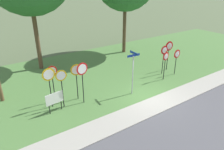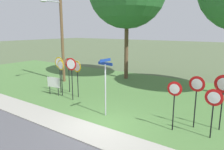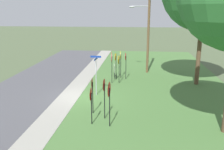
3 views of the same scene
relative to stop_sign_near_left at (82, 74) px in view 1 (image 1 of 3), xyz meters
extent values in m
plane|color=#4C5B3D|center=(3.90, -2.00, -2.06)|extent=(160.00, 160.00, 0.00)
cube|color=#4C4C51|center=(3.90, -6.80, -2.06)|extent=(44.00, 6.40, 0.01)
cube|color=#99968C|center=(3.90, -2.80, -2.03)|extent=(44.00, 1.60, 0.06)
cube|color=#477038|center=(3.90, 4.00, -2.04)|extent=(44.00, 12.00, 0.04)
cylinder|color=black|center=(0.00, 0.03, -0.81)|extent=(0.06, 0.06, 2.42)
cylinder|color=red|center=(0.00, -0.01, 0.34)|extent=(0.78, 0.14, 0.79)
cylinder|color=white|center=(0.00, -0.03, 0.34)|extent=(0.61, 0.10, 0.61)
cylinder|color=black|center=(-1.49, 1.19, -0.92)|extent=(0.06, 0.06, 2.21)
cylinder|color=red|center=(-1.49, 1.15, 0.14)|extent=(0.66, 0.06, 0.66)
cylinder|color=white|center=(-1.49, 1.13, 0.14)|extent=(0.52, 0.04, 0.52)
cylinder|color=black|center=(-1.26, 0.28, -0.92)|extent=(0.06, 0.06, 2.20)
cylinder|color=gold|center=(-1.26, 0.24, 0.12)|extent=(0.68, 0.10, 0.68)
cylinder|color=white|center=(-1.26, 0.23, 0.12)|extent=(0.53, 0.07, 0.53)
cylinder|color=black|center=(-0.11, 0.66, -0.94)|extent=(0.06, 0.06, 2.16)
cylinder|color=gold|center=(-0.11, 0.62, 0.08)|extent=(0.74, 0.09, 0.74)
cylinder|color=white|center=(-0.11, 0.60, 0.08)|extent=(0.58, 0.06, 0.58)
cylinder|color=black|center=(-1.85, 0.68, -0.89)|extent=(0.06, 0.06, 2.27)
cylinder|color=gold|center=(-1.85, 0.64, 0.19)|extent=(0.79, 0.07, 0.79)
cylinder|color=white|center=(-1.85, 0.62, 0.19)|extent=(0.61, 0.04, 0.61)
cylinder|color=black|center=(7.55, 0.40, -0.93)|extent=(0.06, 0.06, 2.18)
cone|color=red|center=(7.55, 0.36, 0.08)|extent=(0.72, 0.08, 0.71)
cone|color=white|center=(7.55, 0.34, 0.08)|extent=(0.49, 0.05, 0.49)
cylinder|color=black|center=(8.58, 0.83, -0.90)|extent=(0.06, 0.06, 2.24)
cone|color=red|center=(8.58, 0.79, 0.14)|extent=(0.83, 0.11, 0.83)
cone|color=white|center=(8.58, 0.77, 0.14)|extent=(0.56, 0.07, 0.56)
cylinder|color=black|center=(6.83, -0.44, -1.01)|extent=(0.06, 0.06, 2.02)
cone|color=red|center=(6.83, -0.48, -0.06)|extent=(0.65, 0.08, 0.65)
cone|color=silver|center=(6.83, -0.50, -0.06)|extent=(0.44, 0.05, 0.44)
cylinder|color=black|center=(8.40, -0.22, -1.09)|extent=(0.06, 0.06, 1.86)
cone|color=red|center=(8.40, -0.26, -0.23)|extent=(0.72, 0.03, 0.72)
cone|color=white|center=(8.40, -0.28, -0.23)|extent=(0.49, 0.02, 0.49)
cylinder|color=#9EA0A8|center=(3.31, -0.82, -0.66)|extent=(0.07, 0.07, 2.72)
cylinder|color=#9EA0A8|center=(3.31, -0.82, 0.72)|extent=(0.09, 0.09, 0.03)
cube|color=navy|center=(3.31, -0.82, 0.78)|extent=(0.96, 0.10, 0.15)
cube|color=navy|center=(3.31, -0.82, 0.95)|extent=(0.09, 0.81, 0.15)
cylinder|color=black|center=(-2.25, 0.01, -1.75)|extent=(0.05, 0.05, 0.55)
cylinder|color=black|center=(-1.48, 0.11, -1.75)|extent=(0.05, 0.05, 0.55)
cube|color=white|center=(-1.86, 0.06, -1.12)|extent=(1.09, 0.17, 0.70)
cylinder|color=brown|center=(-0.47, 7.45, 1.12)|extent=(0.36, 0.36, 6.28)
cylinder|color=brown|center=(8.57, 7.04, 0.89)|extent=(0.36, 0.36, 5.83)
camera|label=1|loc=(-5.04, -10.60, 5.15)|focal=33.52mm
camera|label=2|loc=(9.78, -9.44, 2.47)|focal=34.37mm
camera|label=3|loc=(21.44, 2.33, 4.31)|focal=40.35mm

